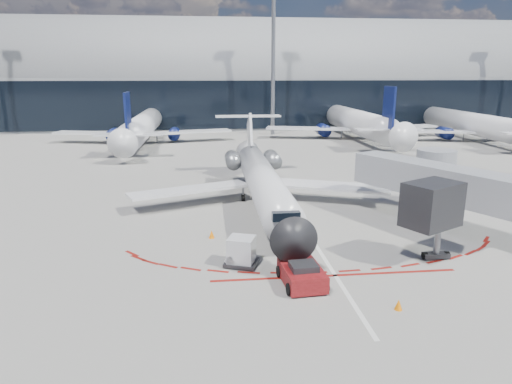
{
  "coord_description": "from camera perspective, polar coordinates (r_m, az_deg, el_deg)",
  "views": [
    {
      "loc": [
        -6.95,
        -34.38,
        11.04
      ],
      "look_at": [
        -3.37,
        -1.3,
        2.26
      ],
      "focal_mm": 32.0,
      "sensor_mm": 36.0,
      "label": 1
    }
  ],
  "objects": [
    {
      "name": "safety_cone_right",
      "position": [
        23.47,
        17.39,
        -13.28
      ],
      "size": [
        0.38,
        0.38,
        0.53
      ],
      "primitive_type": "cone",
      "color": "orange",
      "rests_on": "ground"
    },
    {
      "name": "terminal_building",
      "position": [
        99.63,
        -2.24,
        13.31
      ],
      "size": [
        150.0,
        24.15,
        24.0
      ],
      "color": "gray",
      "rests_on": "ground"
    },
    {
      "name": "ramp_worker",
      "position": [
        26.37,
        3.71,
        -7.9
      ],
      "size": [
        0.77,
        0.7,
        1.78
      ],
      "primitive_type": "imported",
      "rotation": [
        0.0,
        0.0,
        3.69
      ],
      "color": "#9DF519",
      "rests_on": "ground"
    },
    {
      "name": "pushback_tug",
      "position": [
        24.85,
        5.75,
        -10.18
      ],
      "size": [
        2.39,
        5.15,
        1.32
      ],
      "rotation": [
        0.0,
        0.0,
        0.08
      ],
      "color": "#5D0D0E",
      "rests_on": "ground"
    },
    {
      "name": "bg_airliner_2",
      "position": [
        84.35,
        25.77,
        9.41
      ],
      "size": [
        32.54,
        34.45,
        10.53
      ],
      "primitive_type": null,
      "color": "silver",
      "rests_on": "ground"
    },
    {
      "name": "apron_centerline",
      "position": [
        38.64,
        4.44,
        -1.86
      ],
      "size": [
        0.25,
        40.0,
        0.01
      ],
      "primitive_type": "cube",
      "color": "silver",
      "rests_on": "ground"
    },
    {
      "name": "uld_container",
      "position": [
        26.91,
        -1.83,
        -7.46
      ],
      "size": [
        2.27,
        2.1,
        1.74
      ],
      "rotation": [
        0.0,
        0.0,
        -0.34
      ],
      "color": "black",
      "rests_on": "ground"
    },
    {
      "name": "light_mast_centre",
      "position": [
        83.25,
        2.16,
        15.77
      ],
      "size": [
        0.7,
        0.7,
        25.0
      ],
      "primitive_type": "cylinder",
      "color": "slate",
      "rests_on": "ground"
    },
    {
      "name": "jet_bridge",
      "position": [
        36.45,
        21.35,
        1.02
      ],
      "size": [
        10.03,
        15.2,
        4.9
      ],
      "color": "#94969C",
      "rests_on": "ground"
    },
    {
      "name": "apron_stop_bar",
      "position": [
        26.33,
        9.88,
        -10.23
      ],
      "size": [
        14.0,
        0.25,
        0.01
      ],
      "primitive_type": "cube",
      "color": "maroon",
      "rests_on": "ground"
    },
    {
      "name": "bg_airliner_0",
      "position": [
        76.05,
        -14.02,
        10.05
      ],
      "size": [
        33.02,
        34.96,
        10.68
      ],
      "primitive_type": null,
      "color": "silver",
      "rests_on": "ground"
    },
    {
      "name": "ground",
      "position": [
        36.77,
        5.01,
        -2.75
      ],
      "size": [
        260.0,
        260.0,
        0.0
      ],
      "primitive_type": "plane",
      "color": "gray",
      "rests_on": "ground"
    },
    {
      "name": "bg_airliner_1",
      "position": [
        80.96,
        12.19,
        10.68
      ],
      "size": [
        35.37,
        37.46,
        11.44
      ],
      "primitive_type": null,
      "color": "silver",
      "rests_on": "ground"
    },
    {
      "name": "regional_jet",
      "position": [
        38.58,
        0.68,
        1.73
      ],
      "size": [
        22.59,
        27.86,
        6.98
      ],
      "color": "silver",
      "rests_on": "ground"
    },
    {
      "name": "safety_cone_left",
      "position": [
        31.5,
        -5.57,
        -5.27
      ],
      "size": [
        0.4,
        0.4,
        0.56
      ],
      "primitive_type": "cone",
      "color": "orange",
      "rests_on": "ground"
    }
  ]
}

